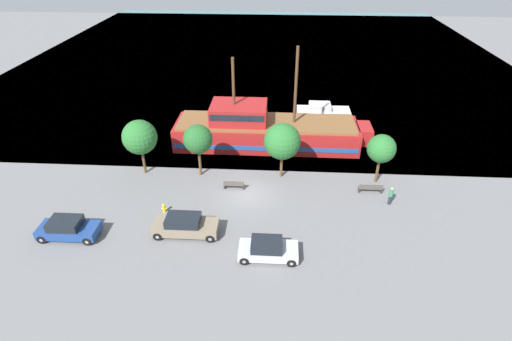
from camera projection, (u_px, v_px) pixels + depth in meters
name	position (u px, v px, depth m)	size (l,w,h in m)	color
ground_plane	(247.00, 195.00, 33.62)	(160.00, 160.00, 0.00)	slate
water_surface	(266.00, 53.00, 71.03)	(80.00, 80.00, 0.00)	teal
pirate_ship	(264.00, 130.00, 40.58)	(19.72, 5.07, 10.10)	#A31E1E
moored_boat_dockside	(323.00, 112.00, 46.90)	(6.19, 2.59, 1.67)	silver
parked_car_curb_front	(268.00, 249.00, 26.98)	(4.03, 1.86, 1.38)	#B7BCC6
parked_car_curb_mid	(68.00, 228.00, 28.74)	(4.26, 1.86, 1.53)	navy
parked_car_curb_rear	(185.00, 225.00, 29.00)	(4.73, 1.85, 1.54)	#7F705B
fire_hydrant	(164.00, 208.00, 31.41)	(0.42, 0.25, 0.76)	yellow
bench_promenade_east	(234.00, 185.00, 34.15)	(1.73, 0.45, 0.85)	#4C4742
bench_promenade_west	(371.00, 188.00, 33.67)	(1.98, 0.45, 0.85)	#4C4742
pedestrian_walking_near	(391.00, 196.00, 32.11)	(0.32, 0.32, 1.59)	#232838
tree_row_east	(140.00, 137.00, 34.79)	(3.05, 3.05, 5.14)	brown
tree_row_mideast	(198.00, 139.00, 34.51)	(2.57, 2.57, 4.88)	brown
tree_row_midwest	(282.00, 141.00, 34.28)	(3.19, 3.19, 5.14)	brown
tree_row_west	(381.00, 149.00, 33.64)	(2.44, 2.44, 4.54)	brown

